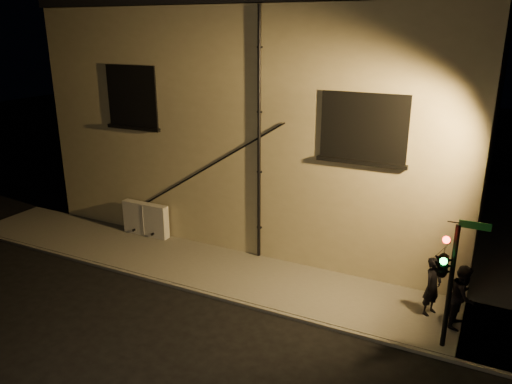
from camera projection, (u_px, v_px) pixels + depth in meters
The scene contains 7 objects.
ground at pixel (270, 312), 14.35m from camera, with size 90.00×90.00×0.00m, color black.
sidewalk at pixel (354, 258), 17.53m from camera, with size 21.00×16.00×0.12m.
building at pixel (296, 108), 21.88m from camera, with size 16.20×12.23×8.80m.
utility_cabinet at pixel (146, 219), 19.20m from camera, with size 1.95×0.33×1.29m, color #BAB9B1.
pedestrian_a at pixel (432, 286), 13.79m from camera, with size 0.62×0.41×1.69m, color black.
pedestrian_b at pixel (463, 296), 13.21m from camera, with size 0.86×0.67×1.76m, color black.
traffic_signal at pixel (444, 263), 11.91m from camera, with size 1.34×2.02×3.42m.
Camera 1 is at (5.28, -11.39, 7.77)m, focal length 35.00 mm.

